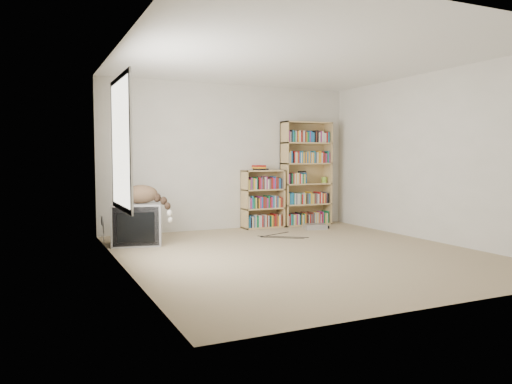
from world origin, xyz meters
name	(u,v)px	position (x,y,z in m)	size (l,w,h in m)	color
floor	(302,253)	(0.00, 0.00, 0.00)	(4.50, 5.00, 0.01)	tan
wall_back	(230,157)	(0.00, 2.50, 1.25)	(4.50, 0.02, 2.50)	silver
wall_front	(454,157)	(0.00, -2.50, 1.25)	(4.50, 0.02, 2.50)	silver
wall_left	(123,157)	(-2.25, 0.00, 1.25)	(0.02, 5.00, 2.50)	silver
wall_right	(435,157)	(2.25, 0.00, 1.25)	(0.02, 5.00, 2.50)	silver
ceiling	(303,58)	(0.00, 0.00, 2.50)	(4.50, 5.00, 0.02)	white
window	(121,143)	(-2.24, 0.20, 1.40)	(0.02, 1.22, 1.52)	white
crt_tv	(137,224)	(-1.80, 1.58, 0.29)	(0.81, 0.76, 0.59)	#979799
cat	(145,197)	(-1.70, 1.50, 0.69)	(0.71, 0.52, 0.58)	#372516
bookcase_tall	(306,176)	(1.44, 2.36, 0.89)	(0.94, 0.30, 1.89)	tan
bookcase_short	(263,201)	(0.56, 2.36, 0.47)	(0.74, 0.30, 1.02)	tan
book_stack	(260,168)	(0.51, 2.37, 1.06)	(0.20, 0.26, 0.08)	#A41615
green_mug	(324,180)	(1.82, 2.34, 0.82)	(0.10, 0.10, 0.11)	#89B634
framed_print	(302,177)	(1.42, 2.44, 0.88)	(0.17, 0.01, 0.22)	black
dvd_player	(315,227)	(1.31, 1.81, 0.04)	(0.37, 0.27, 0.09)	#B5B5BA
wall_outlet	(102,221)	(-2.24, 1.92, 0.32)	(0.01, 0.08, 0.13)	silver
floor_cables	(247,238)	(-0.18, 1.36, 0.00)	(1.20, 0.70, 0.01)	black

